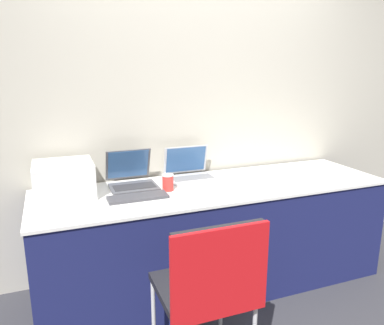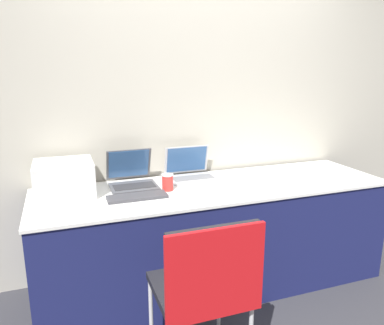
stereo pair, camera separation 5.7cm
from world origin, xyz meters
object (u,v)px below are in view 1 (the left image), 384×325
object	(u,v)px
printer	(64,178)
laptop_left	(132,179)
external_keyboard	(138,197)
laptop_right	(190,171)
chair	(211,281)
coffee_cup	(168,182)

from	to	relation	value
printer	laptop_left	bearing A→B (deg)	5.92
laptop_left	external_keyboard	size ratio (longest dim) A/B	0.91
printer	laptop_right	bearing A→B (deg)	5.60
laptop_left	chair	xyz separation A→B (m)	(0.16, -1.05, -0.26)
chair	external_keyboard	bearing A→B (deg)	103.62
laptop_left	laptop_right	bearing A→B (deg)	5.29
laptop_left	coffee_cup	bearing A→B (deg)	-42.29
coffee_cup	external_keyboard	bearing A→B (deg)	-158.65
laptop_left	coffee_cup	xyz separation A→B (m)	(0.21, -0.19, 0.00)
external_keyboard	coffee_cup	bearing A→B (deg)	21.35
laptop_left	coffee_cup	distance (m)	0.29
printer	chair	size ratio (longest dim) A/B	0.42
laptop_right	chair	distance (m)	1.17
printer	coffee_cup	xyz separation A→B (m)	(0.68, -0.15, -0.06)
laptop_right	external_keyboard	bearing A→B (deg)	-146.02
coffee_cup	printer	bearing A→B (deg)	167.90
laptop_right	chair	size ratio (longest dim) A/B	0.39
coffee_cup	chair	size ratio (longest dim) A/B	0.13
laptop_left	coffee_cup	size ratio (longest dim) A/B	3.08
external_keyboard	chair	bearing A→B (deg)	-76.38
laptop_right	printer	bearing A→B (deg)	-174.40
chair	printer	bearing A→B (deg)	122.03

